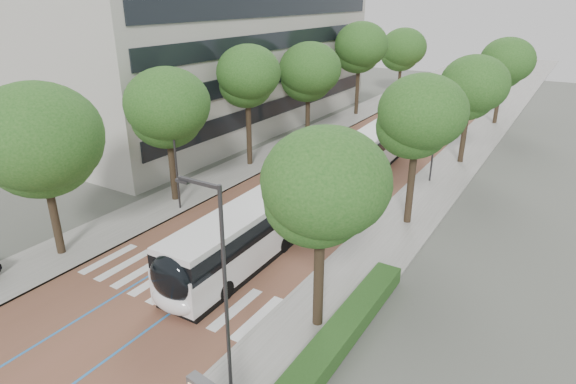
# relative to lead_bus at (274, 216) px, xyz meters

# --- Properties ---
(ground) EXTENTS (160.00, 160.00, 0.00)m
(ground) POSITION_rel_lead_bus_xyz_m (-1.82, -7.49, -1.63)
(ground) COLOR #51544C
(ground) RESTS_ON ground
(road) EXTENTS (11.00, 140.00, 0.02)m
(road) POSITION_rel_lead_bus_xyz_m (-1.82, 32.51, -1.62)
(road) COLOR brown
(road) RESTS_ON ground
(sidewalk_left) EXTENTS (4.00, 140.00, 0.12)m
(sidewalk_left) POSITION_rel_lead_bus_xyz_m (-9.32, 32.51, -1.57)
(sidewalk_left) COLOR gray
(sidewalk_left) RESTS_ON ground
(sidewalk_right) EXTENTS (4.00, 140.00, 0.12)m
(sidewalk_right) POSITION_rel_lead_bus_xyz_m (5.68, 32.51, -1.57)
(sidewalk_right) COLOR gray
(sidewalk_right) RESTS_ON ground
(kerb_left) EXTENTS (0.20, 140.00, 0.14)m
(kerb_left) POSITION_rel_lead_bus_xyz_m (-7.42, 32.51, -1.57)
(kerb_left) COLOR gray
(kerb_left) RESTS_ON ground
(kerb_right) EXTENTS (0.20, 140.00, 0.14)m
(kerb_right) POSITION_rel_lead_bus_xyz_m (3.78, 32.51, -1.57)
(kerb_right) COLOR gray
(kerb_right) RESTS_ON ground
(zebra_crossing) EXTENTS (10.55, 3.60, 0.01)m
(zebra_crossing) POSITION_rel_lead_bus_xyz_m (-1.62, -6.49, -1.60)
(zebra_crossing) COLOR silver
(zebra_crossing) RESTS_ON ground
(lane_line_left) EXTENTS (0.12, 126.00, 0.01)m
(lane_line_left) POSITION_rel_lead_bus_xyz_m (-3.42, 32.51, -1.60)
(lane_line_left) COLOR #246DB8
(lane_line_left) RESTS_ON road
(lane_line_right) EXTENTS (0.12, 126.00, 0.01)m
(lane_line_right) POSITION_rel_lead_bus_xyz_m (-0.22, 32.51, -1.60)
(lane_line_right) COLOR #246DB8
(lane_line_right) RESTS_ON road
(office_building) EXTENTS (18.11, 40.00, 14.00)m
(office_building) POSITION_rel_lead_bus_xyz_m (-21.30, 20.51, 5.37)
(office_building) COLOR #AEACA2
(office_building) RESTS_ON ground
(hedge) EXTENTS (1.20, 14.00, 0.80)m
(hedge) POSITION_rel_lead_bus_xyz_m (7.28, -7.49, -1.11)
(hedge) COLOR #204518
(hedge) RESTS_ON sidewalk_right
(streetlight_near) EXTENTS (1.82, 0.20, 8.00)m
(streetlight_near) POSITION_rel_lead_bus_xyz_m (4.80, -10.49, 3.19)
(streetlight_near) COLOR #323234
(streetlight_near) RESTS_ON sidewalk_right
(streetlight_far) EXTENTS (1.82, 0.20, 8.00)m
(streetlight_far) POSITION_rel_lead_bus_xyz_m (4.80, 14.51, 3.19)
(streetlight_far) COLOR #323234
(streetlight_far) RESTS_ON sidewalk_right
(lamp_post_left) EXTENTS (0.14, 0.14, 8.00)m
(lamp_post_left) POSITION_rel_lead_bus_xyz_m (-7.92, 0.51, 2.49)
(lamp_post_left) COLOR #323234
(lamp_post_left) RESTS_ON sidewalk_left
(trees_left) EXTENTS (6.43, 61.38, 10.20)m
(trees_left) POSITION_rel_lead_bus_xyz_m (-9.32, 18.49, 4.95)
(trees_left) COLOR black
(trees_left) RESTS_ON ground
(trees_right) EXTENTS (5.71, 47.38, 8.85)m
(trees_right) POSITION_rel_lead_bus_xyz_m (5.88, 16.77, 4.74)
(trees_right) COLOR black
(trees_right) RESTS_ON ground
(lead_bus) EXTENTS (2.82, 18.44, 3.20)m
(lead_bus) POSITION_rel_lead_bus_xyz_m (0.00, 0.00, 0.00)
(lead_bus) COLOR black
(lead_bus) RESTS_ON ground
(bus_queued_0) EXTENTS (3.03, 12.49, 3.20)m
(bus_queued_0) POSITION_rel_lead_bus_xyz_m (-0.22, 16.28, -0.00)
(bus_queued_0) COLOR silver
(bus_queued_0) RESTS_ON ground
(bus_queued_1) EXTENTS (2.73, 12.44, 3.20)m
(bus_queued_1) POSITION_rel_lead_bus_xyz_m (0.40, 28.51, -0.00)
(bus_queued_1) COLOR silver
(bus_queued_1) RESTS_ON ground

